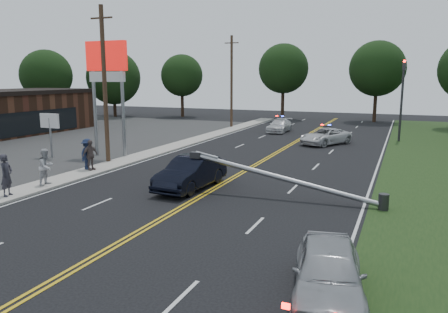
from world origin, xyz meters
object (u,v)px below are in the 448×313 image
at_px(crashed_sedan, 191,173).
at_px(bystander_b, 46,167).
at_px(waiting_sedan, 328,272).
at_px(bystander_d, 90,155).
at_px(bystander_a, 6,175).
at_px(emergency_b, 279,126).
at_px(utility_pole_far, 232,82).
at_px(utility_pole_mid, 105,85).
at_px(fallen_streetlight, 294,181).
at_px(bystander_c, 87,154).
at_px(pylon_sign, 107,71).
at_px(small_sign, 50,125).
at_px(traffic_signal, 402,93).
at_px(emergency_a, 325,136).

relative_size(crashed_sedan, bystander_b, 2.64).
bearing_deg(waiting_sedan, bystander_b, 147.69).
xyz_separation_m(crashed_sedan, bystander_b, (-6.98, -2.57, 0.24)).
bearing_deg(bystander_d, bystander_a, -166.42).
distance_m(crashed_sedan, emergency_b, 24.16).
distance_m(waiting_sedan, bystander_b, 16.48).
bearing_deg(utility_pole_far, bystander_b, -87.78).
xyz_separation_m(utility_pole_mid, bystander_b, (1.10, -6.46, -4.03)).
relative_size(waiting_sedan, bystander_a, 2.20).
distance_m(fallen_streetlight, bystander_c, 12.96).
relative_size(crashed_sedan, bystander_c, 2.67).
bearing_deg(bystander_a, pylon_sign, -4.50).
xyz_separation_m(fallen_streetlight, emergency_b, (-7.36, 24.18, -0.27)).
relative_size(small_sign, traffic_signal, 0.44).
distance_m(bystander_b, bystander_c, 3.92).
relative_size(small_sign, bystander_a, 1.57).
bearing_deg(pylon_sign, waiting_sedan, -39.58).
xyz_separation_m(waiting_sedan, bystander_b, (-15.28, 6.16, 0.32)).
bearing_deg(emergency_b, bystander_d, -102.51).
distance_m(pylon_sign, utility_pole_mid, 2.55).
bearing_deg(bystander_a, fallen_streetlight, -85.32).
bearing_deg(bystander_c, bystander_d, -120.47).
xyz_separation_m(waiting_sedan, emergency_b, (-10.36, 32.80, -0.09)).
xyz_separation_m(bystander_a, bystander_d, (-0.21, 6.11, -0.08)).
bearing_deg(fallen_streetlight, emergency_a, 95.11).
relative_size(pylon_sign, utility_pole_far, 0.80).
distance_m(traffic_signal, bystander_b, 29.61).
height_order(pylon_sign, emergency_a, pylon_sign).
distance_m(traffic_signal, bystander_d, 26.78).
distance_m(traffic_signal, emergency_a, 8.02).
height_order(small_sign, crashed_sedan, small_sign).
bearing_deg(bystander_a, small_sign, 16.83).
xyz_separation_m(bystander_a, bystander_c, (-0.51, 6.23, -0.06)).
bearing_deg(traffic_signal, pylon_sign, -139.61).
bearing_deg(emergency_a, bystander_a, -86.82).
height_order(bystander_b, bystander_c, bystander_b).
height_order(fallen_streetlight, emergency_a, fallen_streetlight).
xyz_separation_m(crashed_sedan, emergency_b, (-2.05, 24.07, -0.16)).
relative_size(fallen_streetlight, bystander_a, 4.74).
xyz_separation_m(small_sign, bystander_c, (5.30, -2.59, -1.29)).
bearing_deg(bystander_d, utility_pole_mid, 28.26).
bearing_deg(emergency_b, emergency_a, -48.44).
relative_size(utility_pole_mid, emergency_a, 2.06).
bearing_deg(small_sign, utility_pole_mid, 0.00).
relative_size(bystander_a, bystander_d, 1.09).
bearing_deg(bystander_d, pylon_sign, 35.76).
distance_m(crashed_sedan, bystander_d, 7.37).
bearing_deg(waiting_sedan, bystander_c, 137.37).
relative_size(pylon_sign, emergency_b, 1.78).
distance_m(crashed_sedan, bystander_a, 8.62).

